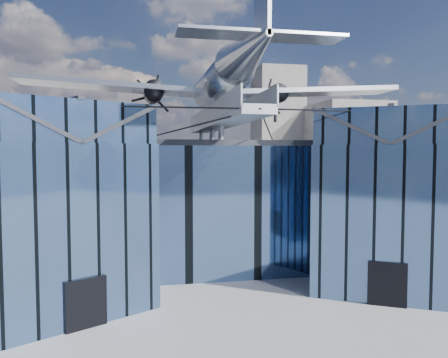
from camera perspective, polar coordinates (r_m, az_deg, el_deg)
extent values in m
plane|color=gray|center=(29.34, 0.77, -14.42)|extent=(120.00, 120.00, 0.00)
cube|color=#4A6997|center=(37.03, -2.08, -3.15)|extent=(28.00, 14.00, 9.50)
cube|color=#2A2C32|center=(36.79, -2.10, 4.53)|extent=(28.00, 14.00, 0.40)
cube|color=#4A6997|center=(27.10, -21.16, -5.81)|extent=(11.79, 11.43, 9.50)
cube|color=#4A6997|center=(26.81, -21.43, 6.64)|extent=(11.56, 11.20, 2.20)
cube|color=#2A2C32|center=(26.14, -26.11, 6.61)|extent=(7.98, 9.23, 2.40)
cube|color=#2A2C32|center=(27.65, -17.01, 6.62)|extent=(7.98, 9.23, 2.40)
cube|color=#2A2C32|center=(26.90, -21.48, 9.08)|extent=(4.30, 7.10, 0.18)
cube|color=black|center=(24.24, -17.59, -15.23)|extent=(2.03, 1.32, 2.60)
cube|color=black|center=(28.91, -12.71, -5.09)|extent=(0.34, 0.34, 9.50)
cube|color=#4A6997|center=(31.22, 20.46, -4.59)|extent=(11.79, 11.43, 9.50)
cube|color=#4A6997|center=(30.98, 20.69, 6.19)|extent=(11.56, 11.20, 2.20)
cube|color=#2A2C32|center=(30.99, 16.50, 6.26)|extent=(7.98, 9.23, 2.40)
cube|color=#2A2C32|center=(31.12, 24.86, 6.08)|extent=(7.98, 9.23, 2.40)
cube|color=#2A2C32|center=(31.06, 20.74, 8.31)|extent=(4.30, 7.10, 0.18)
cube|color=black|center=(27.96, 20.53, -12.75)|extent=(2.03, 1.32, 2.60)
cube|color=black|center=(31.42, 12.21, -4.41)|extent=(0.34, 0.34, 9.50)
cube|color=#92989F|center=(31.43, -0.53, 7.28)|extent=(1.80, 21.00, 0.50)
cube|color=#92989F|center=(31.33, -2.17, 8.48)|extent=(0.08, 21.00, 1.10)
cube|color=#92989F|center=(31.66, 1.09, 8.43)|extent=(0.08, 21.00, 1.10)
cylinder|color=#92989F|center=(40.76, -2.98, 5.44)|extent=(0.44, 0.44, 1.35)
cylinder|color=#92989F|center=(34.84, -1.59, 5.79)|extent=(0.44, 0.44, 1.35)
cylinder|color=#92989F|center=(30.90, -0.36, 6.09)|extent=(0.44, 0.44, 1.35)
cylinder|color=#92989F|center=(32.00, -0.70, 8.91)|extent=(0.70, 0.70, 1.40)
cylinder|color=black|center=(23.46, -9.95, 9.27)|extent=(10.55, 6.08, 0.69)
cylinder|color=black|center=(25.90, 14.25, 8.66)|extent=(10.55, 6.08, 0.69)
cylinder|color=black|center=(29.00, -5.67, 6.49)|extent=(6.09, 17.04, 1.19)
cylinder|color=black|center=(30.17, 5.82, 6.37)|extent=(6.09, 17.04, 1.19)
cylinder|color=#A6ABB3|center=(32.25, -0.70, 12.37)|extent=(2.50, 11.00, 2.50)
sphere|color=#A6ABB3|center=(37.61, -2.23, 11.08)|extent=(2.50, 2.50, 2.50)
cube|color=black|center=(36.73, -1.99, 12.35)|extent=(1.60, 1.40, 0.50)
cone|color=#A6ABB3|center=(23.66, 3.39, 16.39)|extent=(2.50, 7.00, 2.50)
cube|color=#A6ABB3|center=(21.95, 5.02, 21.76)|extent=(0.18, 2.40, 3.40)
cube|color=#A6ABB3|center=(21.65, 4.92, 18.16)|extent=(8.00, 1.80, 0.14)
cube|color=#A6ABB3|center=(32.70, -13.44, 11.62)|extent=(14.00, 3.20, 1.08)
cylinder|color=black|center=(33.25, -9.18, 11.09)|extent=(1.44, 3.20, 1.44)
cone|color=black|center=(35.04, -9.28, 10.70)|extent=(0.70, 0.70, 0.70)
cube|color=black|center=(35.19, -9.28, 10.66)|extent=(1.05, 0.06, 3.33)
cube|color=black|center=(35.19, -9.28, 10.66)|extent=(2.53, 0.06, 2.53)
cube|color=black|center=(35.19, -9.28, 10.66)|extent=(3.33, 0.06, 1.05)
cylinder|color=black|center=(32.51, -9.12, 9.09)|extent=(0.24, 0.24, 1.75)
cube|color=#A6ABB3|center=(35.07, 10.54, 11.09)|extent=(14.00, 3.20, 1.08)
cylinder|color=black|center=(34.80, 6.42, 10.77)|extent=(1.44, 3.20, 1.44)
cone|color=black|center=(36.51, 5.56, 10.43)|extent=(0.70, 0.70, 0.70)
cube|color=black|center=(36.65, 5.49, 10.40)|extent=(1.05, 0.06, 3.33)
cube|color=black|center=(36.65, 5.49, 10.40)|extent=(2.53, 0.06, 2.53)
cube|color=black|center=(36.65, 5.49, 10.40)|extent=(3.33, 0.06, 1.05)
cylinder|color=black|center=(34.10, 6.71, 8.85)|extent=(0.24, 0.24, 1.75)
cube|color=gray|center=(84.25, 15.58, 3.30)|extent=(12.00, 14.00, 18.00)
cube|color=gray|center=(83.58, -20.89, 1.83)|extent=(14.00, 10.00, 14.00)
cube|color=gray|center=(89.82, 6.98, 5.96)|extent=(9.00, 9.00, 26.00)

